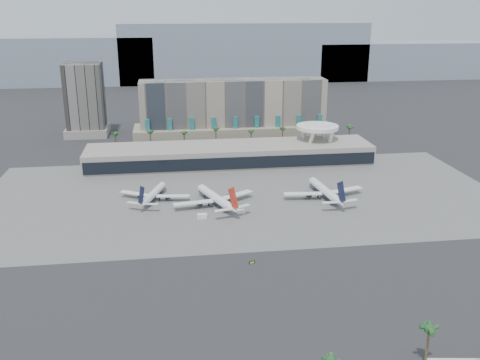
{
  "coord_description": "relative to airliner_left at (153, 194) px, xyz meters",
  "views": [
    {
      "loc": [
        -35.83,
        -196.81,
        92.78
      ],
      "look_at": [
        -3.54,
        40.0,
        13.3
      ],
      "focal_mm": 40.0,
      "sensor_mm": 36.0,
      "label": 1
    }
  ],
  "objects": [
    {
      "name": "service_vehicle_b",
      "position": [
        40.47,
        -23.15,
        -2.34
      ],
      "size": [
        3.8,
        2.64,
        1.79
      ],
      "primitive_type": "cube",
      "rotation": [
        0.0,
        0.0,
        -0.2
      ],
      "color": "white",
      "rests_on": "ground"
    },
    {
      "name": "airliner_centre",
      "position": [
        29.83,
        -11.16,
        0.54
      ],
      "size": [
        40.04,
        41.34,
        14.97
      ],
      "rotation": [
        0.0,
        0.0,
        0.36
      ],
      "color": "white",
      "rests_on": "ground"
    },
    {
      "name": "airliner_right",
      "position": [
        84.71,
        -8.52,
        0.54
      ],
      "size": [
        41.84,
        43.3,
        14.98
      ],
      "rotation": [
        0.0,
        0.0,
        0.12
      ],
      "color": "white",
      "rests_on": "ground"
    },
    {
      "name": "terminal",
      "position": [
        44.74,
        55.82,
        3.28
      ],
      "size": [
        170.0,
        32.5,
        14.5
      ],
      "color": "gray",
      "rests_on": "ground"
    },
    {
      "name": "hotel",
      "position": [
        54.74,
        120.39,
        13.57
      ],
      "size": [
        140.0,
        30.0,
        42.0
      ],
      "color": "tan",
      "rests_on": "ground"
    },
    {
      "name": "service_vehicle_a",
      "position": [
        22.17,
        -26.71,
        -2.14
      ],
      "size": [
        4.51,
        2.26,
        2.19
      ],
      "primitive_type": "cube",
      "rotation": [
        0.0,
        0.0,
        -0.01
      ],
      "color": "white",
      "rests_on": "ground"
    },
    {
      "name": "airliner_left",
      "position": [
        0.0,
        0.0,
        0.0
      ],
      "size": [
        34.61,
        35.79,
        12.82
      ],
      "rotation": [
        0.0,
        0.0,
        -0.33
      ],
      "color": "white",
      "rests_on": "ground"
    },
    {
      "name": "apron_pad",
      "position": [
        44.74,
        0.98,
        -3.2
      ],
      "size": [
        260.0,
        130.0,
        0.06
      ],
      "primitive_type": "cube",
      "color": "#5B5B59",
      "rests_on": "ground"
    },
    {
      "name": "near_palm_b",
      "position": [
        74.5,
        -138.11,
        6.73
      ],
      "size": [
        6.0,
        6.0,
        12.82
      ],
      "color": "brown",
      "rests_on": "ground"
    },
    {
      "name": "ground",
      "position": [
        44.74,
        -54.02,
        -3.23
      ],
      "size": [
        900.0,
        900.0,
        0.0
      ],
      "primitive_type": "plane",
      "color": "#232326",
      "rests_on": "ground"
    },
    {
      "name": "saucer_structure",
      "position": [
        99.74,
        61.98,
        15.22
      ],
      "size": [
        26.0,
        26.0,
        21.89
      ],
      "color": "white",
      "rests_on": "ground"
    },
    {
      "name": "mountain_ridge",
      "position": [
        72.62,
        415.98,
        26.66
      ],
      "size": [
        680.0,
        60.0,
        70.0
      ],
      "color": "gray",
      "rests_on": "ground"
    },
    {
      "name": "office_tower",
      "position": [
        -50.26,
        145.98,
        19.7
      ],
      "size": [
        30.0,
        30.0,
        52.0
      ],
      "color": "black",
      "rests_on": "ground"
    },
    {
      "name": "taxiway_sign",
      "position": [
        37.63,
        -73.33,
        -2.72
      ],
      "size": [
        2.26,
        0.98,
        1.03
      ],
      "rotation": [
        0.0,
        0.0,
        0.31
      ],
      "color": "black",
      "rests_on": "ground"
    },
    {
      "name": "palm_row",
      "position": [
        51.74,
        90.98,
        7.26
      ],
      "size": [
        157.8,
        2.8,
        13.1
      ],
      "color": "brown",
      "rests_on": "ground"
    }
  ]
}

